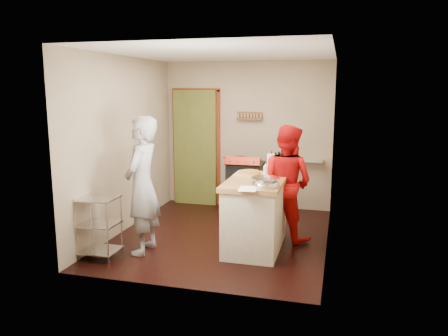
{
  "coord_description": "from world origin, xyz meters",
  "views": [
    {
      "loc": [
        1.61,
        -5.89,
        2.13
      ],
      "look_at": [
        0.04,
        0.0,
        1.01
      ],
      "focal_mm": 35.0,
      "sensor_mm": 36.0,
      "label": 1
    }
  ],
  "objects_px": {
    "island": "(256,212)",
    "person_stripe": "(142,186)",
    "stove": "(246,186)",
    "wire_shelving": "(99,224)",
    "person_red": "(287,183)"
  },
  "relations": [
    {
      "from": "stove",
      "to": "wire_shelving",
      "type": "bearing_deg",
      "value": -116.85
    },
    {
      "from": "wire_shelving",
      "to": "person_stripe",
      "type": "distance_m",
      "value": 0.73
    },
    {
      "from": "person_stripe",
      "to": "wire_shelving",
      "type": "bearing_deg",
      "value": -55.03
    },
    {
      "from": "wire_shelving",
      "to": "island",
      "type": "relative_size",
      "value": 0.59
    },
    {
      "from": "wire_shelving",
      "to": "person_stripe",
      "type": "height_order",
      "value": "person_stripe"
    },
    {
      "from": "stove",
      "to": "person_stripe",
      "type": "xyz_separation_m",
      "value": [
        -0.88,
        -2.28,
        0.44
      ]
    },
    {
      "from": "person_stripe",
      "to": "person_red",
      "type": "relative_size",
      "value": 1.1
    },
    {
      "from": "wire_shelving",
      "to": "person_red",
      "type": "height_order",
      "value": "person_red"
    },
    {
      "from": "stove",
      "to": "island",
      "type": "xyz_separation_m",
      "value": [
        0.52,
        -1.77,
        0.05
      ]
    },
    {
      "from": "stove",
      "to": "island",
      "type": "bearing_deg",
      "value": -73.55
    },
    {
      "from": "stove",
      "to": "wire_shelving",
      "type": "xyz_separation_m",
      "value": [
        -1.33,
        -2.62,
        -0.01
      ]
    },
    {
      "from": "wire_shelving",
      "to": "island",
      "type": "xyz_separation_m",
      "value": [
        1.85,
        0.86,
        0.06
      ]
    },
    {
      "from": "island",
      "to": "person_stripe",
      "type": "bearing_deg",
      "value": -159.81
    },
    {
      "from": "stove",
      "to": "island",
      "type": "height_order",
      "value": "island"
    },
    {
      "from": "wire_shelving",
      "to": "person_red",
      "type": "xyz_separation_m",
      "value": [
        2.19,
        1.36,
        0.38
      ]
    }
  ]
}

